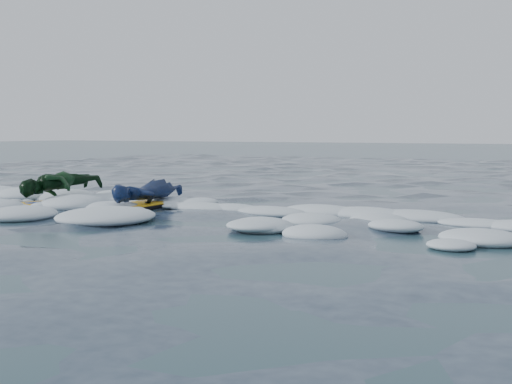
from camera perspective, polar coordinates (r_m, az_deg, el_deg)
ground at (r=8.41m, az=-6.64°, el=-2.81°), size 120.00×120.00×0.00m
foam_band at (r=9.28m, az=-3.07°, el=-2.02°), size 12.00×3.10×0.30m
prone_woman_unit at (r=10.25m, az=-9.76°, el=-0.17°), size 0.70×1.65×0.42m
prone_child_unit at (r=10.97m, az=-16.98°, el=0.35°), size 1.00×1.49×0.54m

